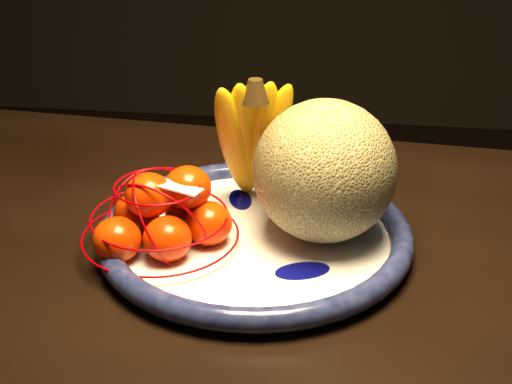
# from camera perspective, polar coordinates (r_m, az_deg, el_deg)

# --- Properties ---
(dining_table) EXTENTS (1.45, 0.95, 0.69)m
(dining_table) POSITION_cam_1_polar(r_m,az_deg,el_deg) (0.98, -13.01, -7.42)
(dining_table) COLOR black
(dining_table) RESTS_ON ground
(fruit_bowl) EXTENTS (0.39, 0.39, 0.03)m
(fruit_bowl) POSITION_cam_1_polar(r_m,az_deg,el_deg) (0.89, -0.09, -3.44)
(fruit_bowl) COLOR white
(fruit_bowl) RESTS_ON dining_table
(cantaloupe) EXTENTS (0.17, 0.17, 0.17)m
(cantaloupe) POSITION_cam_1_polar(r_m,az_deg,el_deg) (0.86, 5.51, 1.69)
(cantaloupe) COLOR olive
(cantaloupe) RESTS_ON fruit_bowl
(banana_bunch) EXTENTS (0.13, 0.13, 0.20)m
(banana_bunch) POSITION_cam_1_polar(r_m,az_deg,el_deg) (0.92, -0.44, 4.65)
(banana_bunch) COLOR #E3AB07
(banana_bunch) RESTS_ON fruit_bowl
(mandarin_bag) EXTENTS (0.24, 0.24, 0.12)m
(mandarin_bag) POSITION_cam_1_polar(r_m,az_deg,el_deg) (0.86, -7.38, -1.92)
(mandarin_bag) COLOR #FF4307
(mandarin_bag) RESTS_ON fruit_bowl
(price_tag) EXTENTS (0.08, 0.04, 0.01)m
(price_tag) POSITION_cam_1_polar(r_m,az_deg,el_deg) (0.83, -6.80, 0.53)
(price_tag) COLOR white
(price_tag) RESTS_ON mandarin_bag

